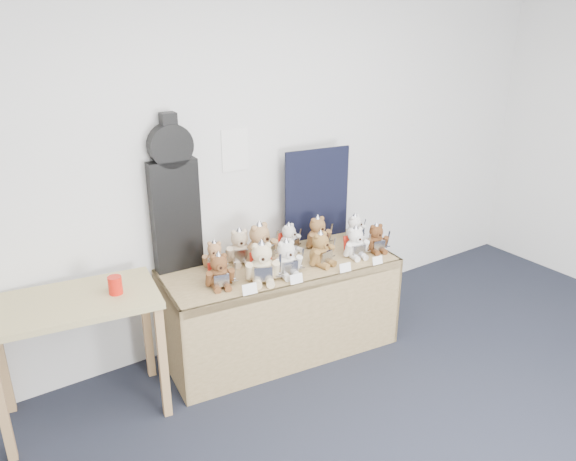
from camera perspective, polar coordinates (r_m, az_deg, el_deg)
room_shell at (r=3.99m, az=-5.38°, el=8.15°), size 6.00×6.00×6.00m
display_table at (r=3.97m, az=-0.50°, el=-5.70°), size 1.72×0.88×0.69m
side_table at (r=3.55m, az=-20.82°, el=-8.39°), size 1.03×0.67×0.80m
guitar_case at (r=3.78m, az=-11.49°, el=3.47°), size 0.33×0.11×1.07m
navy_board at (r=4.29m, az=2.95°, el=3.68°), size 0.53×0.10×0.71m
red_cup at (r=3.45m, az=-17.15°, el=-5.33°), size 0.08×0.08×0.11m
teddy_front_far_left at (r=3.63m, az=-6.98°, el=-4.20°), size 0.21×0.20×0.26m
teddy_front_left at (r=3.66m, az=-2.65°, el=-3.42°), size 0.25×0.25×0.31m
teddy_front_centre at (r=3.75m, az=-0.14°, el=-2.96°), size 0.23×0.20×0.28m
teddy_front_right at (r=3.91m, az=3.36°, el=-1.99°), size 0.23×0.20×0.27m
teddy_front_far_right at (r=4.06m, az=6.88°, el=-1.32°), size 0.21×0.19×0.26m
teddy_front_end at (r=4.17m, az=8.95°, el=-0.86°), size 0.20×0.18×0.24m
teddy_back_left at (r=3.95m, az=-4.91°, el=-1.75°), size 0.23×0.22×0.28m
teddy_back_centre_left at (r=3.92m, az=-2.81°, el=-1.50°), size 0.28×0.24×0.34m
teddy_back_centre_right at (r=4.12m, az=0.12°, el=-0.87°), size 0.20×0.18×0.24m
teddy_back_right at (r=4.19m, az=3.05°, el=-0.32°), size 0.22×0.18×0.28m
teddy_back_end at (r=4.34m, az=6.84°, el=0.15°), size 0.20×0.18×0.24m
teddy_back_far_left at (r=3.88m, az=-7.45°, el=-2.63°), size 0.19×0.19×0.23m
entry_card_a at (r=3.54m, az=-3.91°, el=-5.96°), size 0.10×0.03×0.07m
entry_card_b at (r=3.67m, az=0.85°, el=-4.93°), size 0.09×0.03×0.06m
entry_card_c at (r=3.84m, az=5.84°, el=-3.77°), size 0.09×0.03×0.06m
entry_card_d at (r=3.98m, az=9.08°, el=-3.02°), size 0.08×0.03×0.06m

